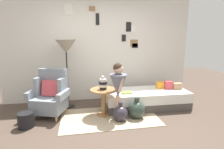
{
  "coord_description": "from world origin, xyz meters",
  "views": [
    {
      "loc": [
        -0.54,
        -2.73,
        1.63
      ],
      "look_at": [
        0.15,
        0.95,
        0.85
      ],
      "focal_mm": 29.14,
      "sensor_mm": 36.0,
      "label": 1
    }
  ],
  "objects_px": {
    "armchair": "(51,95)",
    "demijohn_far": "(137,110)",
    "vase_striped": "(103,84)",
    "magazine_basket": "(26,120)",
    "demijohn_near": "(120,113)",
    "side_table": "(104,97)",
    "book_on_daybed": "(127,93)",
    "floor_lamp": "(66,48)",
    "person_child": "(118,84)",
    "daybed": "(146,99)"
  },
  "relations": [
    {
      "from": "demijohn_far",
      "to": "magazine_basket",
      "type": "distance_m",
      "value": 2.11
    },
    {
      "from": "armchair",
      "to": "side_table",
      "type": "distance_m",
      "value": 1.1
    },
    {
      "from": "book_on_daybed",
      "to": "magazine_basket",
      "type": "distance_m",
      "value": 2.08
    },
    {
      "from": "side_table",
      "to": "vase_striped",
      "type": "xyz_separation_m",
      "value": [
        -0.01,
        -0.0,
        0.28
      ]
    },
    {
      "from": "armchair",
      "to": "vase_striped",
      "type": "xyz_separation_m",
      "value": [
        1.08,
        -0.21,
        0.24
      ]
    },
    {
      "from": "vase_striped",
      "to": "magazine_basket",
      "type": "distance_m",
      "value": 1.59
    },
    {
      "from": "book_on_daybed",
      "to": "demijohn_near",
      "type": "xyz_separation_m",
      "value": [
        -0.26,
        -0.48,
        -0.26
      ]
    },
    {
      "from": "demijohn_far",
      "to": "magazine_basket",
      "type": "relative_size",
      "value": 1.56
    },
    {
      "from": "armchair",
      "to": "book_on_daybed",
      "type": "distance_m",
      "value": 1.63
    },
    {
      "from": "floor_lamp",
      "to": "book_on_daybed",
      "type": "height_order",
      "value": "floor_lamp"
    },
    {
      "from": "demijohn_near",
      "to": "side_table",
      "type": "bearing_deg",
      "value": 130.68
    },
    {
      "from": "demijohn_near",
      "to": "person_child",
      "type": "bearing_deg",
      "value": 100.83
    },
    {
      "from": "armchair",
      "to": "magazine_basket",
      "type": "xyz_separation_m",
      "value": [
        -0.39,
        -0.49,
        -0.3
      ]
    },
    {
      "from": "vase_striped",
      "to": "person_child",
      "type": "xyz_separation_m",
      "value": [
        0.27,
        -0.22,
        0.05
      ]
    },
    {
      "from": "daybed",
      "to": "book_on_daybed",
      "type": "relative_size",
      "value": 8.73
    },
    {
      "from": "side_table",
      "to": "book_on_daybed",
      "type": "bearing_deg",
      "value": 15.74
    },
    {
      "from": "person_child",
      "to": "demijohn_near",
      "type": "bearing_deg",
      "value": -79.17
    },
    {
      "from": "vase_striped",
      "to": "magazine_basket",
      "type": "bearing_deg",
      "value": -169.5
    },
    {
      "from": "vase_striped",
      "to": "armchair",
      "type": "bearing_deg",
      "value": 168.74
    },
    {
      "from": "daybed",
      "to": "floor_lamp",
      "type": "relative_size",
      "value": 1.22
    },
    {
      "from": "vase_striped",
      "to": "demijohn_far",
      "type": "bearing_deg",
      "value": -22.29
    },
    {
      "from": "armchair",
      "to": "magazine_basket",
      "type": "bearing_deg",
      "value": -128.75
    },
    {
      "from": "book_on_daybed",
      "to": "person_child",
      "type": "bearing_deg",
      "value": -127.15
    },
    {
      "from": "book_on_daybed",
      "to": "demijohn_far",
      "type": "relative_size",
      "value": 0.51
    },
    {
      "from": "demijohn_far",
      "to": "vase_striped",
      "type": "bearing_deg",
      "value": 157.71
    },
    {
      "from": "armchair",
      "to": "person_child",
      "type": "bearing_deg",
      "value": -17.8
    },
    {
      "from": "side_table",
      "to": "book_on_daybed",
      "type": "relative_size",
      "value": 2.58
    },
    {
      "from": "daybed",
      "to": "floor_lamp",
      "type": "bearing_deg",
      "value": 169.0
    },
    {
      "from": "vase_striped",
      "to": "demijohn_near",
      "type": "xyz_separation_m",
      "value": [
        0.29,
        -0.33,
        -0.53
      ]
    },
    {
      "from": "side_table",
      "to": "demijohn_far",
      "type": "bearing_deg",
      "value": -22.55
    },
    {
      "from": "armchair",
      "to": "magazine_basket",
      "type": "height_order",
      "value": "armchair"
    },
    {
      "from": "daybed",
      "to": "demijohn_far",
      "type": "bearing_deg",
      "value": -127.16
    },
    {
      "from": "vase_striped",
      "to": "person_child",
      "type": "relative_size",
      "value": 0.24
    },
    {
      "from": "armchair",
      "to": "demijohn_near",
      "type": "bearing_deg",
      "value": -21.69
    },
    {
      "from": "book_on_daybed",
      "to": "demijohn_near",
      "type": "bearing_deg",
      "value": -118.3
    },
    {
      "from": "vase_striped",
      "to": "demijohn_far",
      "type": "distance_m",
      "value": 0.86
    },
    {
      "from": "floor_lamp",
      "to": "demijohn_far",
      "type": "relative_size",
      "value": 3.62
    },
    {
      "from": "armchair",
      "to": "demijohn_near",
      "type": "height_order",
      "value": "armchair"
    },
    {
      "from": "magazine_basket",
      "to": "side_table",
      "type": "bearing_deg",
      "value": 10.46
    },
    {
      "from": "person_child",
      "to": "side_table",
      "type": "bearing_deg",
      "value": 140.22
    },
    {
      "from": "daybed",
      "to": "magazine_basket",
      "type": "distance_m",
      "value": 2.58
    },
    {
      "from": "armchair",
      "to": "vase_striped",
      "type": "relative_size",
      "value": 3.5
    },
    {
      "from": "book_on_daybed",
      "to": "demijohn_far",
      "type": "bearing_deg",
      "value": -77.11
    },
    {
      "from": "vase_striped",
      "to": "book_on_daybed",
      "type": "height_order",
      "value": "vase_striped"
    },
    {
      "from": "daybed",
      "to": "side_table",
      "type": "relative_size",
      "value": 3.39
    },
    {
      "from": "armchair",
      "to": "demijohn_far",
      "type": "bearing_deg",
      "value": -15.55
    },
    {
      "from": "floor_lamp",
      "to": "person_child",
      "type": "height_order",
      "value": "floor_lamp"
    },
    {
      "from": "armchair",
      "to": "book_on_daybed",
      "type": "xyz_separation_m",
      "value": [
        1.63,
        -0.06,
        -0.02
      ]
    },
    {
      "from": "person_child",
      "to": "demijohn_far",
      "type": "height_order",
      "value": "person_child"
    },
    {
      "from": "vase_striped",
      "to": "daybed",
      "type": "bearing_deg",
      "value": 14.55
    }
  ]
}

